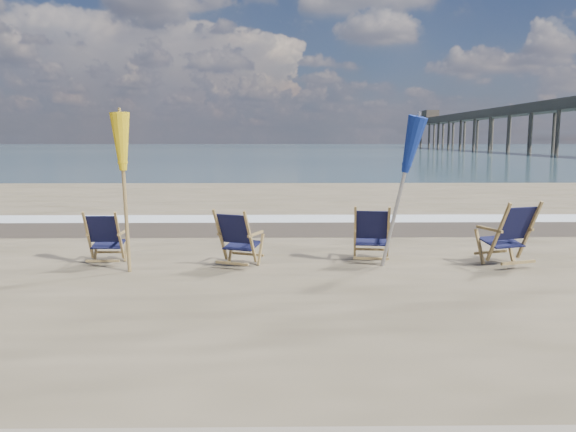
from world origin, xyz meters
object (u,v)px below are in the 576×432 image
umbrella_yellow (123,151)px  fishing_pier (549,121)px  beach_chair_0 (119,238)px  beach_chair_1 (250,240)px  beach_chair_3 (529,233)px  umbrella_blue (400,150)px  beach_chair_2 (388,234)px

umbrella_yellow → fishing_pier: (40.44, 71.42, 2.82)m
beach_chair_0 → beach_chair_1: 2.12m
beach_chair_3 → umbrella_blue: bearing=-16.3°
beach_chair_2 → beach_chair_1: bearing=18.1°
beach_chair_2 → beach_chair_3: (2.18, -0.24, 0.06)m
beach_chair_3 → fishing_pier: bearing=-134.5°
umbrella_yellow → umbrella_blue: umbrella_blue is taller
beach_chair_0 → beach_chair_2: bearing=-178.8°
beach_chair_3 → fishing_pier: size_ratio=0.01×
beach_chair_2 → umbrella_blue: bearing=110.9°
beach_chair_1 → umbrella_blue: bearing=-155.4°
beach_chair_0 → beach_chair_3: bearing=178.7°
beach_chair_2 → beach_chair_3: beach_chair_3 is taller
beach_chair_2 → umbrella_blue: (0.08, -0.34, 1.36)m
umbrella_yellow → fishing_pier: fishing_pier is taller
beach_chair_3 → umbrella_yellow: (-6.25, -0.27, 1.30)m
beach_chair_0 → beach_chair_3: beach_chair_3 is taller
fishing_pier → beach_chair_0: bearing=-119.8°
umbrella_blue → beach_chair_1: bearing=-178.5°
beach_chair_1 → beach_chair_2: size_ratio=0.99×
beach_chair_0 → fishing_pier: (40.67, 70.99, 4.21)m
beach_chair_3 → beach_chair_1: bearing=-16.8°
beach_chair_0 → beach_chair_1: (2.10, -0.32, 0.03)m
beach_chair_0 → beach_chair_1: beach_chair_1 is taller
beach_chair_3 → umbrella_blue: 2.48m
beach_chair_0 → beach_chair_3: (6.49, -0.17, 0.09)m
beach_chair_3 → fishing_pier: fishing_pier is taller
umbrella_yellow → fishing_pier: size_ratio=0.02×
umbrella_yellow → umbrella_blue: 4.15m
umbrella_yellow → beach_chair_0: bearing=118.3°
beach_chair_0 → beach_chair_1: size_ratio=0.95×
beach_chair_2 → umbrella_blue: 1.40m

